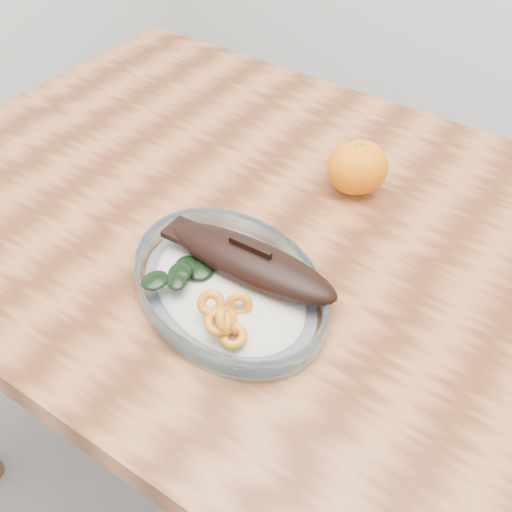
% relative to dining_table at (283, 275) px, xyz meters
% --- Properties ---
extents(ground, '(3.00, 3.00, 0.00)m').
position_rel_dining_table_xyz_m(ground, '(0.00, 0.00, -0.65)').
color(ground, slate).
rests_on(ground, ground).
extents(dining_table, '(1.20, 0.80, 0.75)m').
position_rel_dining_table_xyz_m(dining_table, '(0.00, 0.00, 0.00)').
color(dining_table, '#5E2E16').
rests_on(dining_table, ground).
extents(plated_meal, '(0.68, 0.68, 0.08)m').
position_rel_dining_table_xyz_m(plated_meal, '(0.01, -0.15, 0.12)').
color(plated_meal, white).
rests_on(plated_meal, dining_table).
extents(orange_left, '(0.08, 0.08, 0.08)m').
position_rel_dining_table_xyz_m(orange_left, '(0.04, 0.13, 0.14)').
color(orange_left, orange).
rests_on(orange_left, dining_table).
extents(orange_right, '(0.08, 0.08, 0.08)m').
position_rel_dining_table_xyz_m(orange_right, '(0.04, 0.13, 0.14)').
color(orange_right, orange).
rests_on(orange_right, dining_table).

